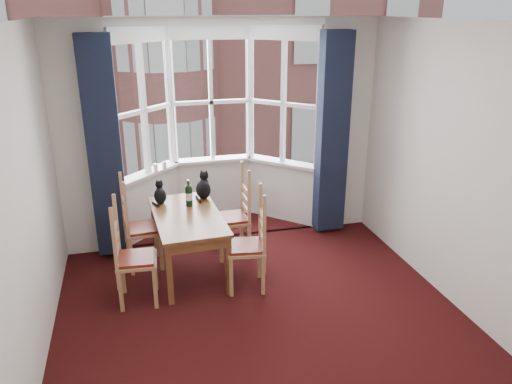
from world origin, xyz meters
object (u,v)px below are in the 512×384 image
object	(u,v)px
dining_table	(188,222)
candle_short	(164,166)
chair_left_far	(135,230)
cat_right	(203,188)
candle_tall	(156,168)
cat_left	(160,195)
chair_left_near	(127,261)
chair_right_far	(239,218)
chair_right_near	(254,247)
wine_bottle	(189,195)

from	to	relation	value
dining_table	candle_short	size ratio (longest dim) A/B	12.20
chair_left_far	cat_right	distance (m)	0.95
candle_tall	candle_short	xyz separation A→B (m)	(0.12, 0.03, 0.00)
chair_left_far	cat_left	xyz separation A→B (m)	(0.33, 0.18, 0.35)
chair_left_near	candle_short	size ratio (longest dim) A/B	8.08
chair_left_near	chair_right_far	bearing A→B (deg)	30.08
chair_right_far	chair_right_near	bearing A→B (deg)	-90.76
chair_right_near	candle_short	xyz separation A→B (m)	(-0.78, 1.73, 0.45)
dining_table	chair_left_near	xyz separation A→B (m)	(-0.68, -0.49, -0.15)
chair_right_far	wine_bottle	size ratio (longest dim) A/B	2.86
cat_right	candle_short	distance (m)	0.85
wine_bottle	candle_tall	size ratio (longest dim) A/B	3.09
chair_right_near	cat_left	world-z (taller)	cat_left
chair_right_far	candle_short	size ratio (longest dim) A/B	8.08
chair_right_far	candle_short	xyz separation A→B (m)	(-0.80, 0.93, 0.45)
chair_left_near	chair_left_far	distance (m)	0.74
chair_left_near	candle_tall	world-z (taller)	candle_tall
chair_left_far	chair_right_near	xyz separation A→B (m)	(1.24, -0.77, 0.00)
chair_right_near	candle_short	world-z (taller)	candle_short
cat_left	candle_tall	size ratio (longest dim) A/B	2.72
dining_table	cat_left	xyz separation A→B (m)	(-0.26, 0.43, 0.20)
cat_left	candle_short	bearing A→B (deg)	81.12
wine_bottle	candle_tall	distance (m)	0.99
chair_right_far	cat_right	world-z (taller)	cat_right
chair_left_far	candle_short	xyz separation A→B (m)	(0.45, 0.97, 0.45)
dining_table	cat_right	xyz separation A→B (m)	(0.26, 0.47, 0.22)
chair_right_near	wine_bottle	size ratio (longest dim) A/B	2.86
chair_left_near	cat_left	size ratio (longest dim) A/B	3.25
chair_right_near	cat_left	distance (m)	1.36
chair_left_near	wine_bottle	size ratio (longest dim) A/B	2.86
chair_left_far	cat_left	bearing A→B (deg)	28.33
chair_left_near	chair_left_far	world-z (taller)	same
chair_left_far	wine_bottle	xyz separation A→B (m)	(0.65, 0.00, 0.38)
chair_left_far	chair_right_far	bearing A→B (deg)	1.81
dining_table	chair_right_near	distance (m)	0.84
chair_left_near	chair_right_near	distance (m)	1.33
dining_table	cat_right	bearing A→B (deg)	60.72
chair_left_far	cat_left	world-z (taller)	cat_left
chair_left_near	wine_bottle	distance (m)	1.11
chair_right_near	candle_short	distance (m)	1.96
chair_right_far	cat_left	world-z (taller)	cat_left
chair_left_near	cat_right	world-z (taller)	cat_right
chair_left_far	candle_short	world-z (taller)	candle_short
wine_bottle	candle_short	world-z (taller)	wine_bottle
cat_left	candle_short	distance (m)	0.81
chair_left_far	candle_tall	size ratio (longest dim) A/B	8.84
candle_tall	chair_left_near	bearing A→B (deg)	-104.27
chair_left_near	chair_left_far	bearing A→B (deg)	82.82
chair_left_far	chair_right_far	xyz separation A→B (m)	(1.25, 0.04, 0.00)
wine_bottle	chair_right_far	bearing A→B (deg)	3.49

